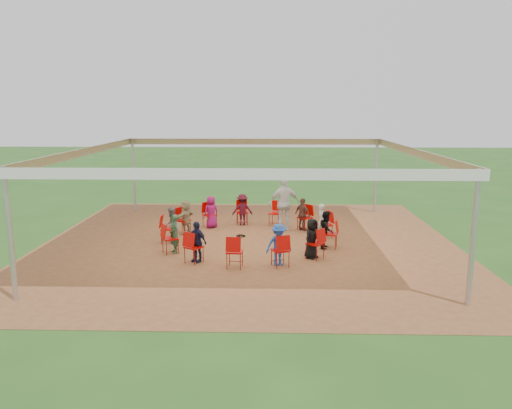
{
  "coord_description": "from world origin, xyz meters",
  "views": [
    {
      "loc": [
        0.68,
        -15.39,
        4.22
      ],
      "look_at": [
        0.22,
        0.3,
        1.19
      ],
      "focal_mm": 35.0,
      "sensor_mm": 36.0,
      "label": 1
    }
  ],
  "objects_px": {
    "chair_3": "(275,213)",
    "chair_9": "(194,247)",
    "cable_coil": "(241,236)",
    "chair_4": "(242,213)",
    "person_seated_8": "(197,242)",
    "person_seated_6": "(171,225)",
    "chair_8": "(170,239)",
    "person_seated_1": "(322,221)",
    "chair_11": "(280,250)",
    "chair_2": "(305,218)",
    "chair_7": "(168,229)",
    "standing_person": "(284,203)",
    "chair_5": "(210,215)",
    "person_seated_10": "(312,238)",
    "chair_10": "(235,252)",
    "chair_0": "(330,234)",
    "person_seated_5": "(186,217)",
    "person_seated_9": "(279,245)",
    "person_seated_7": "(174,234)",
    "chair_6": "(183,221)",
    "person_seated_2": "(303,214)",
    "laptop": "(321,230)",
    "chair_12": "(315,244)",
    "person_seated_3": "(242,210)",
    "chair_1": "(325,225)",
    "person_seated_4": "(211,212)",
    "person_seated_0": "(326,230)"
  },
  "relations": [
    {
      "from": "chair_12",
      "to": "person_seated_3",
      "type": "height_order",
      "value": "person_seated_3"
    },
    {
      "from": "chair_1",
      "to": "chair_5",
      "type": "height_order",
      "value": "same"
    },
    {
      "from": "person_seated_7",
      "to": "person_seated_8",
      "type": "bearing_deg",
      "value": 13.85
    },
    {
      "from": "chair_8",
      "to": "chair_5",
      "type": "bearing_deg",
      "value": 138.46
    },
    {
      "from": "chair_8",
      "to": "person_seated_1",
      "type": "height_order",
      "value": "person_seated_1"
    },
    {
      "from": "chair_10",
      "to": "person_seated_9",
      "type": "relative_size",
      "value": 0.78
    },
    {
      "from": "chair_7",
      "to": "chair_9",
      "type": "relative_size",
      "value": 1.0
    },
    {
      "from": "person_seated_3",
      "to": "cable_coil",
      "type": "bearing_deg",
      "value": 83.76
    },
    {
      "from": "person_seated_6",
      "to": "laptop",
      "type": "height_order",
      "value": "person_seated_6"
    },
    {
      "from": "chair_9",
      "to": "cable_coil",
      "type": "bearing_deg",
      "value": 102.37
    },
    {
      "from": "chair_8",
      "to": "person_seated_10",
      "type": "relative_size",
      "value": 0.78
    },
    {
      "from": "person_seated_5",
      "to": "person_seated_9",
      "type": "distance_m",
      "value": 4.6
    },
    {
      "from": "chair_4",
      "to": "chair_8",
      "type": "height_order",
      "value": "same"
    },
    {
      "from": "standing_person",
      "to": "chair_5",
      "type": "bearing_deg",
      "value": -24.61
    },
    {
      "from": "chair_4",
      "to": "person_seated_8",
      "type": "bearing_deg",
      "value": 69.75
    },
    {
      "from": "chair_0",
      "to": "person_seated_2",
      "type": "height_order",
      "value": "person_seated_2"
    },
    {
      "from": "chair_7",
      "to": "standing_person",
      "type": "bearing_deg",
      "value": 114.23
    },
    {
      "from": "person_seated_10",
      "to": "chair_6",
      "type": "bearing_deg",
      "value": 97.09
    },
    {
      "from": "chair_4",
      "to": "person_seated_10",
      "type": "relative_size",
      "value": 0.78
    },
    {
      "from": "chair_11",
      "to": "person_seated_8",
      "type": "distance_m",
      "value": 2.35
    },
    {
      "from": "chair_5",
      "to": "person_seated_7",
      "type": "height_order",
      "value": "person_seated_7"
    },
    {
      "from": "chair_3",
      "to": "person_seated_10",
      "type": "bearing_deg",
      "value": 123.67
    },
    {
      "from": "chair_4",
      "to": "chair_9",
      "type": "height_order",
      "value": "same"
    },
    {
      "from": "chair_1",
      "to": "standing_person",
      "type": "xyz_separation_m",
      "value": [
        -1.33,
        1.06,
        0.51
      ]
    },
    {
      "from": "chair_5",
      "to": "person_seated_10",
      "type": "bearing_deg",
      "value": 96.76
    },
    {
      "from": "person_seated_0",
      "to": "chair_0",
      "type": "bearing_deg",
      "value": -90.0
    },
    {
      "from": "chair_12",
      "to": "person_seated_6",
      "type": "relative_size",
      "value": 0.78
    },
    {
      "from": "person_seated_4",
      "to": "chair_2",
      "type": "bearing_deg",
      "value": 140.0
    },
    {
      "from": "chair_2",
      "to": "chair_9",
      "type": "distance_m",
      "value": 5.12
    },
    {
      "from": "chair_11",
      "to": "person_seated_4",
      "type": "distance_m",
      "value": 5.0
    },
    {
      "from": "person_seated_9",
      "to": "person_seated_0",
      "type": "bearing_deg",
      "value": 27.69
    },
    {
      "from": "chair_0",
      "to": "chair_7",
      "type": "height_order",
      "value": "same"
    },
    {
      "from": "person_seated_0",
      "to": "chair_8",
      "type": "bearing_deg",
      "value": 111.29
    },
    {
      "from": "person_seated_7",
      "to": "chair_6",
      "type": "bearing_deg",
      "value": 154.91
    },
    {
      "from": "person_seated_7",
      "to": "person_seated_10",
      "type": "bearing_deg",
      "value": 55.38
    },
    {
      "from": "chair_10",
      "to": "person_seated_9",
      "type": "height_order",
      "value": "person_seated_9"
    },
    {
      "from": "chair_3",
      "to": "cable_coil",
      "type": "bearing_deg",
      "value": 74.58
    },
    {
      "from": "person_seated_2",
      "to": "laptop",
      "type": "xyz_separation_m",
      "value": [
        0.43,
        -2.17,
        -0.03
      ]
    },
    {
      "from": "person_seated_5",
      "to": "chair_2",
      "type": "bearing_deg",
      "value": 125.56
    },
    {
      "from": "chair_8",
      "to": "chair_10",
      "type": "xyz_separation_m",
      "value": [
        2.0,
        -1.33,
        0.0
      ]
    },
    {
      "from": "chair_7",
      "to": "chair_8",
      "type": "height_order",
      "value": "same"
    },
    {
      "from": "person_seated_6",
      "to": "cable_coil",
      "type": "height_order",
      "value": "person_seated_6"
    },
    {
      "from": "person_seated_0",
      "to": "laptop",
      "type": "height_order",
      "value": "person_seated_0"
    },
    {
      "from": "chair_8",
      "to": "cable_coil",
      "type": "xyz_separation_m",
      "value": [
        1.97,
        2.02,
        -0.43
      ]
    },
    {
      "from": "chair_6",
      "to": "chair_8",
      "type": "distance_m",
      "value": 2.4
    },
    {
      "from": "chair_9",
      "to": "person_seated_4",
      "type": "bearing_deg",
      "value": 123.67
    },
    {
      "from": "cable_coil",
      "to": "person_seated_2",
      "type": "bearing_deg",
      "value": 22.8
    },
    {
      "from": "chair_3",
      "to": "chair_9",
      "type": "height_order",
      "value": "same"
    },
    {
      "from": "person_seated_9",
      "to": "standing_person",
      "type": "xyz_separation_m",
      "value": [
        0.26,
        4.0,
        0.38
      ]
    },
    {
      "from": "chair_12",
      "to": "person_seated_7",
      "type": "relative_size",
      "value": 0.78
    }
  ]
}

